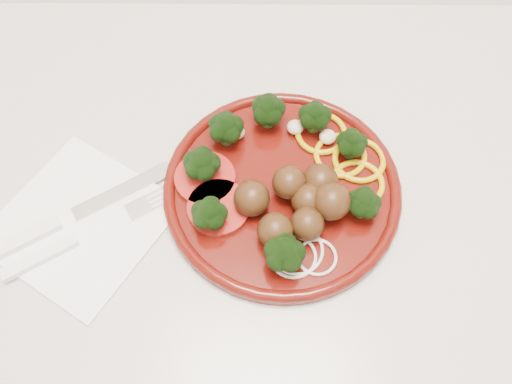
{
  "coord_description": "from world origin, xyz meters",
  "views": [
    {
      "loc": [
        -0.1,
        1.37,
        1.48
      ],
      "look_at": [
        -0.1,
        1.68,
        0.92
      ],
      "focal_mm": 40.0,
      "sensor_mm": 36.0,
      "label": 1
    }
  ],
  "objects_px": {
    "napkin": "(81,223)",
    "knife": "(54,224)",
    "plate": "(284,185)",
    "fork": "(61,247)"
  },
  "relations": [
    {
      "from": "plate",
      "to": "fork",
      "type": "bearing_deg",
      "value": -163.23
    },
    {
      "from": "knife",
      "to": "fork",
      "type": "height_order",
      "value": "knife"
    },
    {
      "from": "plate",
      "to": "napkin",
      "type": "height_order",
      "value": "plate"
    },
    {
      "from": "plate",
      "to": "knife",
      "type": "bearing_deg",
      "value": -169.79
    },
    {
      "from": "plate",
      "to": "knife",
      "type": "distance_m",
      "value": 0.26
    },
    {
      "from": "plate",
      "to": "fork",
      "type": "relative_size",
      "value": 1.51
    },
    {
      "from": "plate",
      "to": "napkin",
      "type": "distance_m",
      "value": 0.23
    },
    {
      "from": "knife",
      "to": "fork",
      "type": "bearing_deg",
      "value": -97.0
    },
    {
      "from": "napkin",
      "to": "knife",
      "type": "height_order",
      "value": "knife"
    },
    {
      "from": "napkin",
      "to": "knife",
      "type": "distance_m",
      "value": 0.03
    }
  ]
}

